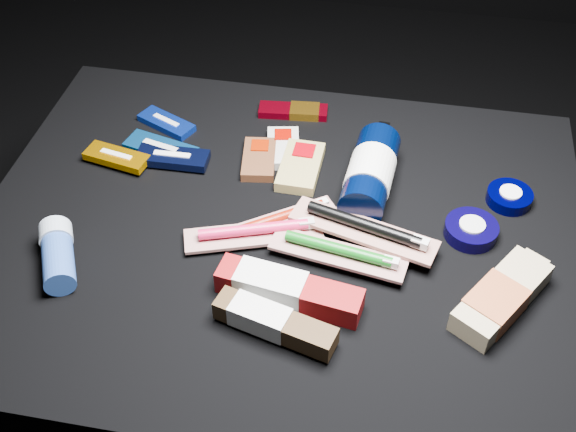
% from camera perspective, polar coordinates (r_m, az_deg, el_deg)
% --- Properties ---
extents(ground, '(3.00, 3.00, 0.00)m').
position_cam_1_polar(ground, '(1.48, -0.66, -11.88)').
color(ground, black).
rests_on(ground, ground).
extents(cloth_table, '(0.98, 0.78, 0.40)m').
position_cam_1_polar(cloth_table, '(1.31, -0.73, -7.06)').
color(cloth_table, black).
rests_on(cloth_table, ground).
extents(luna_bar_0, '(0.12, 0.08, 0.01)m').
position_cam_1_polar(luna_bar_0, '(1.38, -9.58, 7.26)').
color(luna_bar_0, '#0E31B5').
rests_on(luna_bar_0, cloth_table).
extents(luna_bar_1, '(0.14, 0.08, 0.02)m').
position_cam_1_polar(luna_bar_1, '(1.32, -10.00, 5.23)').
color(luna_bar_1, '#0F58A6').
rests_on(luna_bar_1, cloth_table).
extents(luna_bar_2, '(0.13, 0.05, 0.02)m').
position_cam_1_polar(luna_bar_2, '(1.29, -9.11, 4.58)').
color(luna_bar_2, black).
rests_on(luna_bar_2, cloth_table).
extents(luna_bar_3, '(0.12, 0.06, 0.02)m').
position_cam_1_polar(luna_bar_3, '(1.31, -13.38, 4.54)').
color(luna_bar_3, '#D28500').
rests_on(luna_bar_3, cloth_table).
extents(clif_bar_0, '(0.07, 0.11, 0.02)m').
position_cam_1_polar(clif_bar_0, '(1.28, -2.29, 4.63)').
color(clif_bar_0, '#522D18').
rests_on(clif_bar_0, cloth_table).
extents(clif_bar_1, '(0.08, 0.11, 0.02)m').
position_cam_1_polar(clif_bar_1, '(1.30, -0.38, 5.52)').
color(clif_bar_1, '#B7B7B0').
rests_on(clif_bar_1, cloth_table).
extents(clif_bar_2, '(0.07, 0.13, 0.02)m').
position_cam_1_polar(clif_bar_2, '(1.26, 1.04, 4.07)').
color(clif_bar_2, '#A49451').
rests_on(clif_bar_2, cloth_table).
extents(power_bar, '(0.13, 0.05, 0.02)m').
position_cam_1_polar(power_bar, '(1.39, 0.72, 8.28)').
color(power_bar, '#6C0210').
rests_on(power_bar, cloth_table).
extents(lotion_bottle, '(0.09, 0.24, 0.08)m').
position_cam_1_polar(lotion_bottle, '(1.21, 6.53, 3.38)').
color(lotion_bottle, black).
rests_on(lotion_bottle, cloth_table).
extents(cream_tin_upper, '(0.08, 0.08, 0.02)m').
position_cam_1_polar(cream_tin_upper, '(1.26, 17.09, 1.45)').
color(cream_tin_upper, black).
rests_on(cream_tin_upper, cloth_table).
extents(cream_tin_lower, '(0.08, 0.08, 0.03)m').
position_cam_1_polar(cream_tin_lower, '(1.18, 14.26, -1.08)').
color(cream_tin_lower, black).
rests_on(cream_tin_lower, cloth_table).
extents(bodywash_bottle, '(0.15, 0.19, 0.04)m').
position_cam_1_polar(bodywash_bottle, '(1.09, 16.42, -6.27)').
color(bodywash_bottle, tan).
rests_on(bodywash_bottle, cloth_table).
extents(deodorant_stick, '(0.10, 0.13, 0.05)m').
position_cam_1_polar(deodorant_stick, '(1.15, -17.75, -2.91)').
color(deodorant_stick, '#2A4D9C').
rests_on(deodorant_stick, cloth_table).
extents(toothbrush_pack_0, '(0.19, 0.15, 0.02)m').
position_cam_1_polar(toothbrush_pack_0, '(1.16, -0.65, -0.33)').
color(toothbrush_pack_0, silver).
rests_on(toothbrush_pack_0, cloth_table).
extents(toothbrush_pack_1, '(0.22, 0.12, 0.02)m').
position_cam_1_polar(toothbrush_pack_1, '(1.14, -2.58, -1.28)').
color(toothbrush_pack_1, beige).
rests_on(toothbrush_pack_1, cloth_table).
extents(toothbrush_pack_2, '(0.22, 0.08, 0.02)m').
position_cam_1_polar(toothbrush_pack_2, '(1.10, 4.13, -2.87)').
color(toothbrush_pack_2, beige).
rests_on(toothbrush_pack_2, cloth_table).
extents(toothbrush_pack_3, '(0.24, 0.12, 0.03)m').
position_cam_1_polar(toothbrush_pack_3, '(1.13, 6.15, -0.98)').
color(toothbrush_pack_3, '#B9B2AB').
rests_on(toothbrush_pack_3, cloth_table).
extents(toothpaste_carton_red, '(0.22, 0.08, 0.04)m').
position_cam_1_polar(toothpaste_carton_red, '(1.05, -0.43, -5.76)').
color(toothpaste_carton_red, maroon).
rests_on(toothpaste_carton_red, cloth_table).
extents(toothpaste_carton_green, '(0.18, 0.08, 0.03)m').
position_cam_1_polar(toothpaste_carton_green, '(1.01, -1.46, -8.29)').
color(toothpaste_carton_green, '#382511').
rests_on(toothpaste_carton_green, cloth_table).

